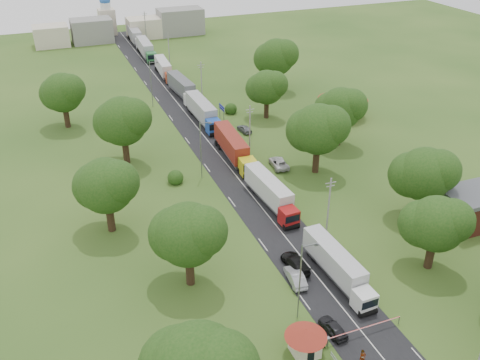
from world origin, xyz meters
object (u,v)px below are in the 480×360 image
boom_barrier (354,332)px  car_lane_front (333,328)px  guard_booth (306,338)px  car_lane_mid (295,277)px  pedestrian_near (362,358)px  truck_0 (338,266)px  info_sign (222,110)px

boom_barrier → car_lane_front: size_ratio=2.31×
guard_booth → car_lane_mid: size_ratio=0.96×
car_lane_front → pedestrian_near: (0.45, -5.00, 0.30)m
truck_0 → car_lane_mid: 5.32m
truck_0 → pedestrian_near: truck_0 is taller
guard_booth → car_lane_front: 4.70m
info_sign → car_lane_mid: (-8.20, -49.46, -2.24)m
boom_barrier → info_sign: bearing=83.8°
guard_booth → pedestrian_near: (4.64, -3.50, -1.18)m
guard_booth → pedestrian_near: bearing=-37.0°
car_lane_mid → pedestrian_near: size_ratio=2.34×
boom_barrier → info_sign: (6.56, 60.00, 2.11)m
info_sign → pedestrian_near: 64.00m
pedestrian_near → truck_0: bearing=68.3°
info_sign → pedestrian_near: (-7.75, -63.50, -2.02)m
car_lane_front → car_lane_mid: 9.04m
info_sign → car_lane_mid: info_sign is taller
boom_barrier → car_lane_mid: 10.67m
boom_barrier → pedestrian_near: 3.70m
boom_barrier → truck_0: truck_0 is taller
pedestrian_near → car_lane_front: bearing=93.0°
car_lane_front → pedestrian_near: pedestrian_near is taller
boom_barrier → car_lane_front: (-1.64, 1.50, -0.21)m
guard_booth → boom_barrier: bearing=0.0°
car_lane_front → pedestrian_near: bearing=90.0°
pedestrian_near → info_sign: bearing=81.0°
boom_barrier → truck_0: 9.86m
info_sign → car_lane_mid: bearing=-99.4°
guard_booth → info_sign: size_ratio=1.07×
boom_barrier → info_sign: info_sign is taller
guard_booth → car_lane_mid: 11.43m
pedestrian_near → boom_barrier: bearing=69.1°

